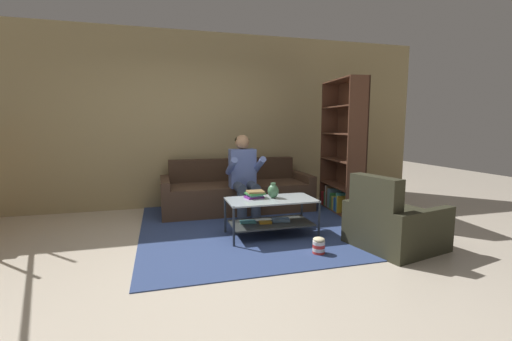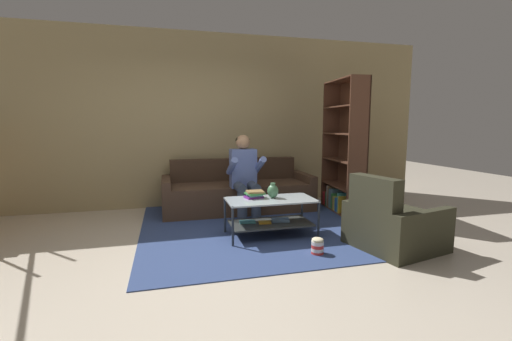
# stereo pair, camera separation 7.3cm
# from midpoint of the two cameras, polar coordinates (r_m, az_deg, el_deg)

# --- Properties ---
(ground) EXTENTS (16.80, 16.80, 0.00)m
(ground) POSITION_cam_midpoint_polar(r_m,az_deg,el_deg) (3.76, -6.82, -13.97)
(ground) COLOR beige
(back_partition) EXTENTS (8.40, 0.12, 2.90)m
(back_partition) POSITION_cam_midpoint_polar(r_m,az_deg,el_deg) (5.94, -10.77, 8.18)
(back_partition) COLOR tan
(back_partition) RESTS_ON ground
(couch) EXTENTS (2.38, 0.89, 0.81)m
(couch) POSITION_cam_midpoint_polar(r_m,az_deg,el_deg) (5.58, -3.62, -3.73)
(couch) COLOR #4A3526
(couch) RESTS_ON ground
(person_seated_center) EXTENTS (0.50, 0.58, 1.23)m
(person_seated_center) POSITION_cam_midpoint_polar(r_m,az_deg,el_deg) (5.01, -2.41, -0.48)
(person_seated_center) COLOR #3A465A
(person_seated_center) RESTS_ON ground
(coffee_table) EXTENTS (1.09, 0.56, 0.47)m
(coffee_table) POSITION_cam_midpoint_polar(r_m,az_deg,el_deg) (4.28, 1.99, -6.88)
(coffee_table) COLOR #B1BFC4
(coffee_table) RESTS_ON ground
(area_rug) EXTENTS (3.05, 3.36, 0.01)m
(area_rug) POSITION_cam_midpoint_polar(r_m,az_deg,el_deg) (4.88, -0.81, -8.74)
(area_rug) COLOR navy
(area_rug) RESTS_ON ground
(vase) EXTENTS (0.14, 0.14, 0.19)m
(vase) POSITION_cam_midpoint_polar(r_m,az_deg,el_deg) (4.29, 2.39, -3.41)
(vase) COLOR #477A54
(vase) RESTS_ON coffee_table
(book_stack) EXTENTS (0.26, 0.22, 0.09)m
(book_stack) POSITION_cam_midpoint_polar(r_m,az_deg,el_deg) (4.29, -0.68, -3.97)
(book_stack) COLOR purple
(book_stack) RESTS_ON coffee_table
(bookshelf) EXTENTS (0.39, 1.05, 2.07)m
(bookshelf) POSITION_cam_midpoint_polar(r_m,az_deg,el_deg) (5.61, 13.96, 1.63)
(bookshelf) COLOR #553323
(bookshelf) RESTS_ON ground
(armchair) EXTENTS (1.02, 1.00, 0.84)m
(armchair) POSITION_cam_midpoint_polar(r_m,az_deg,el_deg) (4.19, 21.43, -8.35)
(armchair) COLOR #313021
(armchair) RESTS_ON ground
(popcorn_tub) EXTENTS (0.13, 0.13, 0.19)m
(popcorn_tub) POSITION_cam_midpoint_polar(r_m,az_deg,el_deg) (3.81, 9.86, -12.24)
(popcorn_tub) COLOR red
(popcorn_tub) RESTS_ON ground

